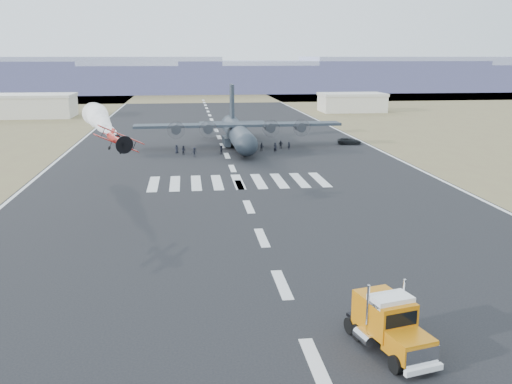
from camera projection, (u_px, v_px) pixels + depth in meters
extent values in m
plane|color=black|center=(316.00, 363.00, 33.63)|extent=(500.00, 500.00, 0.00)
cube|color=#776444|center=(201.00, 96.00, 255.58)|extent=(500.00, 80.00, 0.00)
cube|color=#8B91B0|center=(64.00, 75.00, 274.84)|extent=(150.00, 50.00, 17.00)
cube|color=#8B91B0|center=(199.00, 78.00, 283.01)|extent=(150.00, 50.00, 13.00)
cube|color=#8B91B0|center=(327.00, 76.00, 290.49)|extent=(150.00, 50.00, 15.00)
cube|color=#8B91B0|center=(448.00, 73.00, 297.97)|extent=(150.00, 50.00, 17.00)
cube|color=#BAB7A6|center=(31.00, 107.00, 166.69)|extent=(24.00, 14.00, 6.00)
cube|color=beige|center=(30.00, 95.00, 165.92)|extent=(24.50, 14.50, 0.80)
cube|color=#BAB7A6|center=(352.00, 103.00, 183.23)|extent=(20.00, 12.00, 5.20)
cube|color=beige|center=(352.00, 94.00, 182.55)|extent=(20.50, 12.50, 0.80)
cube|color=black|center=(380.00, 335.00, 35.93)|extent=(2.65, 6.79, 0.25)
cube|color=#C66D0B|center=(409.00, 345.00, 33.05)|extent=(2.77, 2.84, 1.29)
cube|color=silver|center=(422.00, 357.00, 31.94)|extent=(2.15, 0.66, 1.09)
cube|color=white|center=(424.00, 370.00, 31.93)|extent=(2.47, 0.87, 0.35)
cube|color=#C66D0B|center=(393.00, 319.00, 34.47)|extent=(2.82, 2.31, 2.17)
cube|color=black|center=(401.00, 320.00, 33.62)|extent=(2.14, 0.63, 0.89)
cube|color=white|center=(391.00, 300.00, 34.47)|extent=(2.78, 2.12, 0.49)
cube|color=#C66D0B|center=(376.00, 311.00, 36.16)|extent=(2.87, 2.51, 2.57)
cylinder|color=black|center=(396.00, 364.00, 32.48)|extent=(0.64, 1.15, 1.09)
cylinder|color=black|center=(429.00, 357.00, 33.26)|extent=(0.64, 1.15, 1.09)
cylinder|color=black|center=(358.00, 332.00, 36.26)|extent=(0.64, 1.15, 1.09)
cylinder|color=black|center=(389.00, 326.00, 37.04)|extent=(0.64, 1.15, 1.09)
cylinder|color=black|center=(350.00, 326.00, 37.16)|extent=(0.64, 1.15, 1.09)
cylinder|color=black|center=(380.00, 320.00, 37.94)|extent=(0.64, 1.15, 1.09)
cylinder|color=#AC320B|center=(117.00, 140.00, 62.90)|extent=(1.80, 4.51, 0.80)
sphere|color=black|center=(116.00, 137.00, 62.99)|extent=(0.62, 0.62, 0.62)
cylinder|color=black|center=(119.00, 143.00, 60.95)|extent=(0.99, 0.72, 0.89)
cylinder|color=black|center=(120.00, 143.00, 60.67)|extent=(1.91, 0.48, 1.96)
cube|color=#AC320B|center=(117.00, 143.00, 62.65)|extent=(4.90, 1.98, 2.44)
cube|color=#AC320B|center=(117.00, 134.00, 62.15)|extent=(5.06, 2.02, 2.52)
cube|color=#AC320B|center=(114.00, 134.00, 64.66)|extent=(0.27, 0.80, 0.89)
cube|color=#AC320B|center=(115.00, 137.00, 64.76)|extent=(1.87, 1.02, 0.07)
cylinder|color=black|center=(111.00, 151.00, 62.26)|extent=(0.19, 0.41, 0.39)
cylinder|color=black|center=(125.00, 150.00, 62.74)|extent=(0.19, 0.41, 0.39)
sphere|color=white|center=(114.00, 137.00, 64.93)|extent=(0.62, 0.62, 0.62)
sphere|color=white|center=(112.00, 135.00, 66.87)|extent=(0.86, 0.86, 0.86)
sphere|color=white|center=(110.00, 132.00, 68.81)|extent=(1.10, 1.10, 1.10)
sphere|color=white|center=(108.00, 130.00, 70.75)|extent=(1.33, 1.33, 1.33)
sphere|color=white|center=(106.00, 128.00, 72.69)|extent=(1.57, 1.57, 1.57)
sphere|color=white|center=(104.00, 125.00, 74.63)|extent=(1.81, 1.81, 1.81)
sphere|color=white|center=(103.00, 124.00, 76.57)|extent=(2.05, 2.05, 2.05)
sphere|color=white|center=(101.00, 122.00, 78.51)|extent=(2.28, 2.28, 2.28)
sphere|color=white|center=(100.00, 120.00, 80.45)|extent=(2.52, 2.52, 2.52)
sphere|color=white|center=(98.00, 118.00, 82.38)|extent=(2.76, 2.76, 2.76)
sphere|color=white|center=(97.00, 116.00, 84.32)|extent=(2.99, 2.99, 2.99)
sphere|color=white|center=(96.00, 115.00, 86.26)|extent=(3.23, 3.23, 3.23)
sphere|color=white|center=(94.00, 113.00, 88.20)|extent=(3.47, 3.47, 3.47)
cylinder|color=#1C242A|center=(238.00, 134.00, 112.27)|extent=(4.40, 28.20, 4.02)
sphere|color=#1C242A|center=(246.00, 145.00, 98.71)|extent=(4.02, 4.02, 4.02)
cone|color=#1C242A|center=(231.00, 125.00, 125.83)|extent=(4.10, 6.09, 4.02)
cube|color=#1C242A|center=(238.00, 125.00, 110.86)|extent=(40.27, 4.76, 0.50)
cylinder|color=#1C242A|center=(176.00, 129.00, 108.90)|extent=(1.86, 3.84, 1.81)
cylinder|color=#3F3F44|center=(176.00, 130.00, 106.97)|extent=(3.42, 0.10, 3.42)
cylinder|color=#1C242A|center=(208.00, 128.00, 109.70)|extent=(1.86, 3.84, 1.81)
cylinder|color=#3F3F44|center=(208.00, 130.00, 107.76)|extent=(3.42, 0.10, 3.42)
cylinder|color=#1C242A|center=(269.00, 127.00, 111.29)|extent=(1.86, 3.84, 1.81)
cylinder|color=#3F3F44|center=(271.00, 128.00, 109.35)|extent=(3.42, 0.10, 3.42)
cylinder|color=#1C242A|center=(300.00, 127.00, 112.08)|extent=(1.86, 3.84, 1.81)
cylinder|color=#3F3F44|center=(302.00, 128.00, 110.14)|extent=(3.42, 0.10, 3.42)
cube|color=#1C242A|center=(232.00, 103.00, 122.72)|extent=(0.66, 4.53, 8.04)
cube|color=#1C242A|center=(232.00, 123.00, 124.19)|extent=(14.12, 3.20, 0.35)
cube|color=#1C242A|center=(226.00, 141.00, 113.30)|extent=(1.29, 6.05, 1.61)
cylinder|color=black|center=(226.00, 144.00, 113.43)|extent=(0.52, 1.11, 1.11)
cube|color=#1C242A|center=(249.00, 141.00, 113.89)|extent=(1.29, 6.05, 1.61)
cylinder|color=black|center=(249.00, 143.00, 114.01)|extent=(0.52, 1.11, 1.11)
cylinder|color=black|center=(245.00, 154.00, 102.12)|extent=(0.41, 0.91, 0.90)
imported|color=black|center=(349.00, 141.00, 116.30)|extent=(5.12, 2.96, 1.34)
imported|color=black|center=(289.00, 146.00, 109.56)|extent=(0.71, 0.74, 1.57)
imported|color=black|center=(262.00, 147.00, 108.22)|extent=(0.81, 0.54, 1.57)
imported|color=black|center=(194.00, 152.00, 102.13)|extent=(1.15, 0.71, 1.65)
imported|color=black|center=(281.00, 145.00, 110.46)|extent=(0.97, 0.51, 1.65)
imported|color=black|center=(177.00, 149.00, 105.53)|extent=(0.87, 0.65, 1.59)
imported|color=black|center=(221.00, 150.00, 104.69)|extent=(0.83, 1.54, 1.59)
imported|color=black|center=(275.00, 147.00, 106.58)|extent=(0.87, 0.83, 1.85)
imported|color=black|center=(184.00, 150.00, 104.03)|extent=(0.91, 0.95, 1.68)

